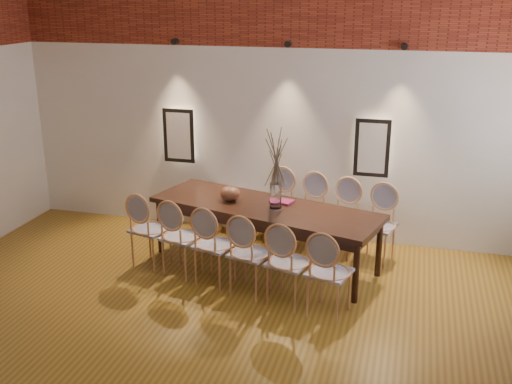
% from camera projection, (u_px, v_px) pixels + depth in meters
% --- Properties ---
extents(floor, '(7.00, 7.00, 0.02)m').
position_uv_depth(floor, '(175.00, 383.00, 5.11)').
color(floor, olive).
rests_on(floor, ground).
extents(wall_back, '(7.00, 0.10, 4.00)m').
position_uv_depth(wall_back, '(274.00, 87.00, 7.72)').
color(wall_back, silver).
rests_on(wall_back, ground).
extents(niche_left, '(0.36, 0.06, 0.66)m').
position_uv_depth(niche_left, '(180.00, 135.00, 8.17)').
color(niche_left, '#FFEAC6').
rests_on(niche_left, wall_back).
extents(niche_right, '(0.36, 0.06, 0.66)m').
position_uv_depth(niche_right, '(372.00, 148.00, 7.53)').
color(niche_right, '#FFEAC6').
rests_on(niche_right, wall_back).
extents(spot_fixture_left, '(0.08, 0.10, 0.08)m').
position_uv_depth(spot_fixture_left, '(175.00, 42.00, 7.75)').
color(spot_fixture_left, black).
rests_on(spot_fixture_left, wall_back).
extents(spot_fixture_mid, '(0.08, 0.10, 0.08)m').
position_uv_depth(spot_fixture_mid, '(288.00, 44.00, 7.38)').
color(spot_fixture_mid, black).
rests_on(spot_fixture_mid, wall_back).
extents(spot_fixture_right, '(0.08, 0.10, 0.08)m').
position_uv_depth(spot_fixture_right, '(404.00, 47.00, 7.03)').
color(spot_fixture_right, black).
rests_on(spot_fixture_right, wall_back).
extents(dining_table, '(2.92, 1.58, 0.75)m').
position_uv_depth(dining_table, '(265.00, 235.00, 7.23)').
color(dining_table, black).
rests_on(dining_table, floor).
extents(chair_near_a, '(0.54, 0.54, 0.94)m').
position_uv_depth(chair_near_a, '(150.00, 229.00, 7.15)').
color(chair_near_a, tan).
rests_on(chair_near_a, floor).
extents(chair_near_b, '(0.54, 0.54, 0.94)m').
position_uv_depth(chair_near_b, '(182.00, 237.00, 6.93)').
color(chair_near_b, tan).
rests_on(chair_near_b, floor).
extents(chair_near_c, '(0.54, 0.54, 0.94)m').
position_uv_depth(chair_near_c, '(215.00, 245.00, 6.71)').
color(chair_near_c, tan).
rests_on(chair_near_c, floor).
extents(chair_near_d, '(0.54, 0.54, 0.94)m').
position_uv_depth(chair_near_d, '(251.00, 253.00, 6.49)').
color(chair_near_d, tan).
rests_on(chair_near_d, floor).
extents(chair_near_e, '(0.54, 0.54, 0.94)m').
position_uv_depth(chair_near_e, '(289.00, 262.00, 6.27)').
color(chair_near_e, tan).
rests_on(chair_near_e, floor).
extents(chair_near_f, '(0.54, 0.54, 0.94)m').
position_uv_depth(chair_near_f, '(329.00, 272.00, 6.05)').
color(chair_near_f, tan).
rests_on(chair_near_f, floor).
extents(chair_far_a, '(0.54, 0.54, 0.94)m').
position_uv_depth(chair_far_a, '(218.00, 195.00, 8.34)').
color(chair_far_a, tan).
rests_on(chair_far_a, floor).
extents(chair_far_b, '(0.54, 0.54, 0.94)m').
position_uv_depth(chair_far_b, '(246.00, 201.00, 8.12)').
color(chair_far_b, tan).
rests_on(chair_far_b, floor).
extents(chair_far_c, '(0.54, 0.54, 0.94)m').
position_uv_depth(chair_far_c, '(276.00, 206.00, 7.90)').
color(chair_far_c, tan).
rests_on(chair_far_c, floor).
extents(chair_far_d, '(0.54, 0.54, 0.94)m').
position_uv_depth(chair_far_d, '(308.00, 213.00, 7.68)').
color(chair_far_d, tan).
rests_on(chair_far_d, floor).
extents(chair_far_e, '(0.54, 0.54, 0.94)m').
position_uv_depth(chair_far_e, '(342.00, 219.00, 7.46)').
color(chair_far_e, tan).
rests_on(chair_far_e, floor).
extents(chair_far_f, '(0.54, 0.54, 0.94)m').
position_uv_depth(chair_far_f, '(377.00, 226.00, 7.24)').
color(chair_far_f, tan).
rests_on(chair_far_f, floor).
extents(vase, '(0.14, 0.14, 0.30)m').
position_uv_depth(vase, '(276.00, 196.00, 6.99)').
color(vase, silver).
rests_on(vase, dining_table).
extents(dried_branches, '(0.50, 0.50, 0.70)m').
position_uv_depth(dried_branches, '(276.00, 158.00, 6.85)').
color(dried_branches, '#4C3F2E').
rests_on(dried_branches, vase).
extents(bowl, '(0.24, 0.24, 0.18)m').
position_uv_depth(bowl, '(230.00, 193.00, 7.25)').
color(bowl, brown).
rests_on(bowl, dining_table).
extents(book, '(0.30, 0.24, 0.03)m').
position_uv_depth(book, '(282.00, 201.00, 7.21)').
color(book, maroon).
rests_on(book, dining_table).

